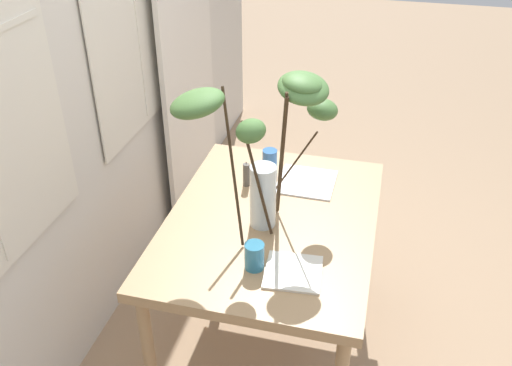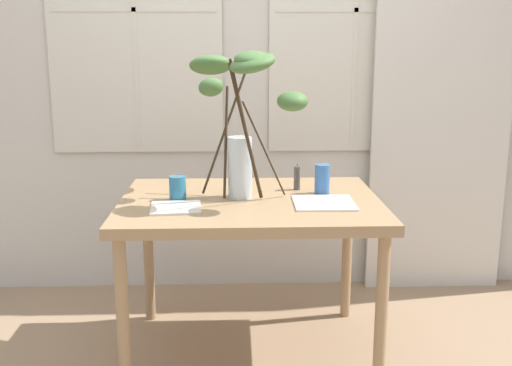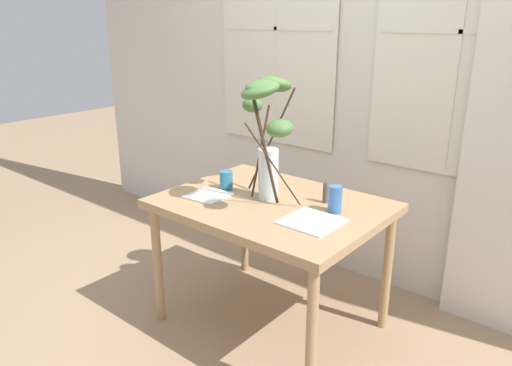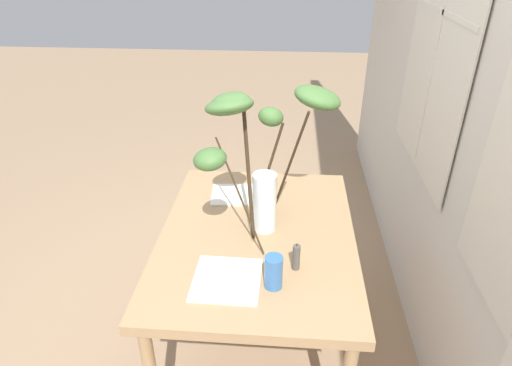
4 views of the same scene
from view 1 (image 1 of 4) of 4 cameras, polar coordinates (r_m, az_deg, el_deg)
name	(u,v)px [view 1 (image 1 of 4)]	position (r m, az deg, el deg)	size (l,w,h in m)	color
ground	(269,340)	(2.93, 1.37, -15.81)	(14.00, 14.00, 0.00)	#9E7F60
back_wall_with_windows	(49,30)	(2.42, -20.45, 14.50)	(5.25, 0.14, 3.04)	beige
curtain_sheer_side	(185,25)	(3.41, -7.26, 15.78)	(0.81, 0.03, 2.45)	silver
dining_table	(271,232)	(2.46, 1.58, -5.07)	(1.18, 0.89, 0.77)	tan
vase_with_branches	(265,133)	(2.15, 0.90, 5.18)	(0.58, 0.65, 0.68)	silver
drinking_glass_blue_left	(254,256)	(2.13, -0.17, -7.51)	(0.08, 0.08, 0.11)	teal
drinking_glass_blue_right	(270,163)	(2.67, 1.41, 2.04)	(0.07, 0.07, 0.14)	#386BAD
plate_square_left	(293,272)	(2.14, 3.84, -9.10)	(0.21, 0.21, 0.01)	silver
plate_square_right	(306,182)	(2.67, 5.20, 0.13)	(0.27, 0.27, 0.01)	white
pillar_candle	(246,175)	(2.61, -1.00, 0.85)	(0.03, 0.03, 0.13)	#514C47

